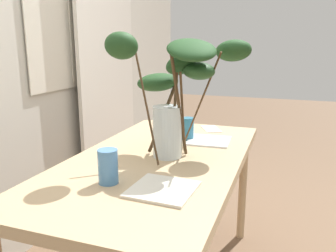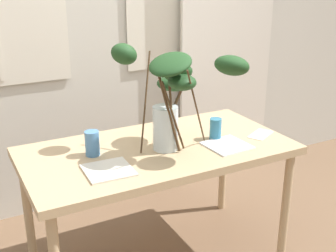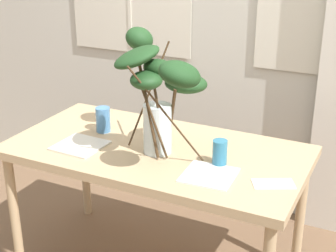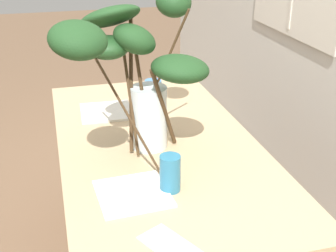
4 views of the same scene
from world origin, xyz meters
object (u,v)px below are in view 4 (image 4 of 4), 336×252
at_px(dining_table, 158,157).
at_px(plate_square_right, 133,193).
at_px(drinking_glass_blue_right, 170,173).
at_px(drinking_glass_blue_left, 153,94).
at_px(plate_square_left, 106,112).
at_px(vase_with_branches, 139,63).

xyz_separation_m(dining_table, plate_square_right, (0.35, -0.17, 0.07)).
distance_m(dining_table, drinking_glass_blue_right, 0.38).
relative_size(drinking_glass_blue_left, plate_square_left, 0.59).
height_order(dining_table, drinking_glass_blue_right, drinking_glass_blue_right).
xyz_separation_m(drinking_glass_blue_left, plate_square_right, (0.70, -0.23, -0.06)).
height_order(drinking_glass_blue_left, plate_square_right, drinking_glass_blue_left).
bearing_deg(dining_table, plate_square_left, -156.03).
height_order(dining_table, plate_square_left, plate_square_left).
distance_m(drinking_glass_blue_right, plate_square_left, 0.71).
distance_m(drinking_glass_blue_left, plate_square_right, 0.74).
bearing_deg(vase_with_branches, drinking_glass_blue_left, 160.87).
height_order(drinking_glass_blue_left, drinking_glass_blue_right, drinking_glass_blue_left).
xyz_separation_m(drinking_glass_blue_right, plate_square_left, (-0.70, -0.11, -0.06)).
bearing_deg(drinking_glass_blue_right, plate_square_right, -91.02).
bearing_deg(drinking_glass_blue_left, plate_square_left, -89.20).
height_order(drinking_glass_blue_right, plate_square_right, drinking_glass_blue_right).
bearing_deg(plate_square_right, drinking_glass_blue_right, 88.98).
distance_m(dining_table, plate_square_left, 0.39).
distance_m(dining_table, drinking_glass_blue_left, 0.38).
distance_m(dining_table, plate_square_right, 0.40).
xyz_separation_m(vase_with_branches, plate_square_left, (-0.41, -0.08, -0.34)).
bearing_deg(plate_square_left, vase_with_branches, 10.60).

